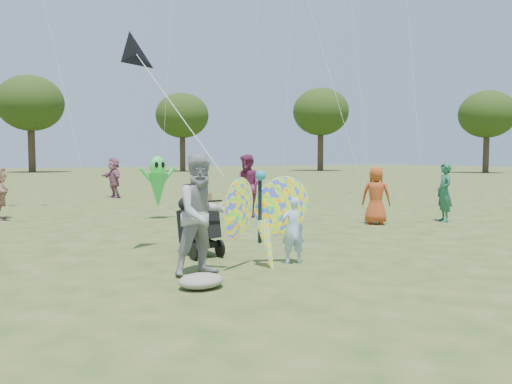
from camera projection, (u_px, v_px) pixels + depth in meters
ground at (318, 270)px, 7.52m from camera, size 160.00×160.00×0.00m
child_girl at (293, 230)px, 7.97m from camera, size 0.44×0.33×1.08m
adult_man at (202, 214)px, 7.19m from camera, size 0.90×0.72×1.76m
grey_bag at (201, 281)px, 6.48m from camera, size 0.60×0.49×0.19m
crowd_a at (376, 195)px, 12.62m from camera, size 0.83×0.85×1.47m
crowd_e at (247, 186)px, 14.16m from camera, size 0.80×0.96×1.78m
crowd_f at (444, 192)px, 13.10m from camera, size 0.60×0.68×1.56m
crowd_j at (114, 178)px, 20.99m from camera, size 0.74×1.62×1.69m
jogging_stroller at (197, 220)px, 8.67m from camera, size 0.54×1.06×1.09m
butterfly_kite at (263, 219)px, 7.69m from camera, size 1.74×0.75×1.70m
delta_kite_rig at (136, 54)px, 8.37m from camera, size 1.24×2.03×2.44m
alien_kite at (158, 184)px, 13.65m from camera, size 1.12×0.69×1.74m
tree_line at (61, 103)px, 47.63m from camera, size 91.78×33.60×10.79m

